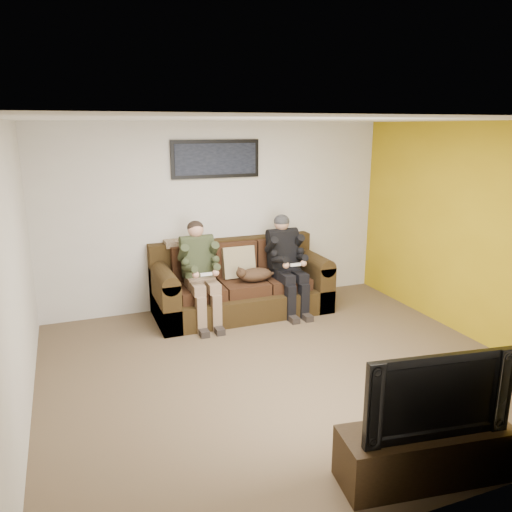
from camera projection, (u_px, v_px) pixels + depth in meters
name	position (u px, v px, depth m)	size (l,w,h in m)	color
floor	(283.00, 368.00, 5.39)	(5.00, 5.00, 0.00)	brown
ceiling	(287.00, 119.00, 4.74)	(5.00, 5.00, 0.00)	silver
wall_back	(219.00, 216.00, 7.09)	(5.00, 5.00, 0.00)	beige
wall_front	(437.00, 336.00, 3.03)	(5.00, 5.00, 0.00)	beige
wall_left	(14.00, 278.00, 4.19)	(4.50, 4.50, 0.00)	beige
wall_right	(476.00, 233.00, 5.94)	(4.50, 4.50, 0.00)	beige
accent_wall_right	(475.00, 233.00, 5.93)	(4.50, 4.50, 0.00)	#B69612
sofa	(240.00, 285.00, 7.01)	(2.40, 1.03, 0.98)	#2F210E
throw_pillow	(238.00, 262.00, 6.97)	(0.46, 0.13, 0.44)	#978863
throw_blanket	(182.00, 243.00, 6.87)	(0.49, 0.24, 0.09)	gray
person_left	(200.00, 267.00, 6.51)	(0.51, 0.87, 1.34)	#866C54
person_right	(286.00, 258.00, 6.94)	(0.51, 0.86, 1.34)	black
cat	(254.00, 275.00, 6.79)	(0.66, 0.26, 0.24)	#4D331E
framed_poster	(216.00, 159.00, 6.84)	(1.25, 0.05, 0.52)	black
tv_stand	(425.00, 453.00, 3.68)	(1.29, 0.41, 0.40)	black
television	(431.00, 390.00, 3.54)	(1.11, 0.15, 0.64)	black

